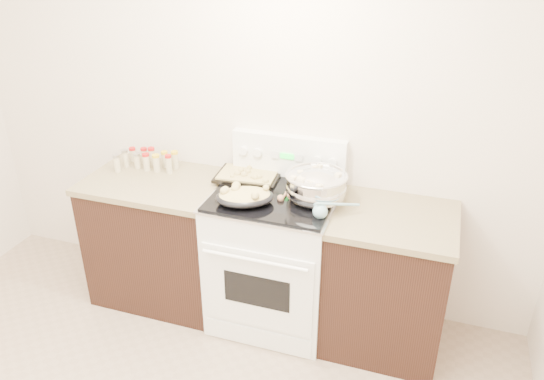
% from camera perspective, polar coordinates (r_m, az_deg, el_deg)
% --- Properties ---
extents(room_shell, '(4.10, 3.60, 2.75)m').
position_cam_1_polar(room_shell, '(1.97, -22.92, 2.62)').
color(room_shell, beige).
rests_on(room_shell, ground).
extents(counter_left, '(0.93, 0.67, 0.92)m').
position_cam_1_polar(counter_left, '(3.81, -11.66, -5.04)').
color(counter_left, black).
rests_on(counter_left, ground).
extents(counter_right, '(0.73, 0.67, 0.92)m').
position_cam_1_polar(counter_right, '(3.40, 12.24, -9.46)').
color(counter_right, black).
rests_on(counter_right, ground).
extents(kitchen_range, '(0.78, 0.73, 1.22)m').
position_cam_1_polar(kitchen_range, '(3.50, 0.29, -7.09)').
color(kitchen_range, white).
rests_on(kitchen_range, ground).
extents(mixing_bowl, '(0.41, 0.41, 0.22)m').
position_cam_1_polar(mixing_bowl, '(3.18, 4.76, 0.35)').
color(mixing_bowl, silver).
rests_on(mixing_bowl, kitchen_range).
extents(roasting_pan, '(0.42, 0.37, 0.11)m').
position_cam_1_polar(roasting_pan, '(3.15, -3.00, -0.65)').
color(roasting_pan, black).
rests_on(roasting_pan, kitchen_range).
extents(baking_sheet, '(0.43, 0.32, 0.06)m').
position_cam_1_polar(baking_sheet, '(3.47, -2.58, 1.59)').
color(baking_sheet, black).
rests_on(baking_sheet, kitchen_range).
extents(wooden_spoon, '(0.04, 0.25, 0.04)m').
position_cam_1_polar(wooden_spoon, '(3.22, 1.18, -0.62)').
color(wooden_spoon, '#B37852').
rests_on(wooden_spoon, kitchen_range).
extents(blue_ladle, '(0.24, 0.20, 0.11)m').
position_cam_1_polar(blue_ladle, '(3.02, 5.39, -2.23)').
color(blue_ladle, '#7CAAB8').
rests_on(blue_ladle, kitchen_range).
extents(spice_jars, '(0.39, 0.24, 0.13)m').
position_cam_1_polar(spice_jars, '(3.75, -13.20, 3.20)').
color(spice_jars, '#BFB28C').
rests_on(spice_jars, counter_left).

